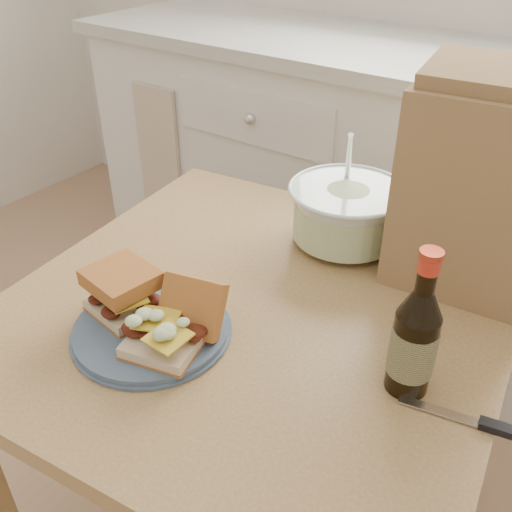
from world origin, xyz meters
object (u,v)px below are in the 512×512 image
Objects in this scene: plate at (152,329)px; coleslaw_bowl at (346,216)px; paper_bag at (484,195)px; dining_table at (257,346)px; beer_bottle at (414,340)px.

plate is 0.46m from coleslaw_bowl.
coleslaw_bowl reaches higher than plate.
paper_bag reaches higher than plate.
dining_table is 2.61× the size of paper_bag.
paper_bag is at bearing 112.86° from beer_bottle.
coleslaw_bowl is (0.03, 0.27, 0.16)m from dining_table.
plate is at bearing -141.98° from beer_bottle.
dining_table is 3.93× the size of coleslaw_bowl.
beer_bottle reaches higher than plate.
dining_table is at bearing -139.41° from paper_bag.
dining_table is at bearing 61.22° from plate.
paper_bag reaches higher than beer_bottle.
coleslaw_bowl is at bearing 176.82° from paper_bag.
beer_bottle is (0.27, -0.31, 0.03)m from coleslaw_bowl.
dining_table is 0.48m from paper_bag.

